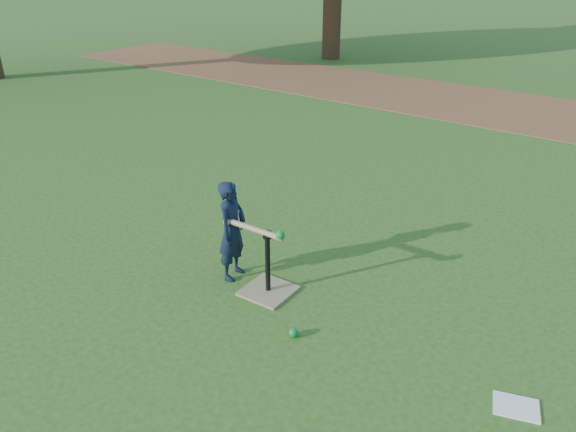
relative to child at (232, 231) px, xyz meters
The scene contains 7 objects.
ground 0.71m from the child, 20.11° to the left, with size 80.00×80.00×0.00m, color #285116.
dirt_strip 7.71m from the child, 86.37° to the left, with size 24.00×3.00×0.01m, color brown.
child is the anchor object (origin of this frame).
wiffle_ball_ground 1.17m from the child, 22.20° to the right, with size 0.08×0.08×0.08m, color #0B802D.
clipboard 2.72m from the child, ahead, with size 0.30×0.23×0.01m, color white.
batting_tee 0.57m from the child, ahead, with size 0.45×0.45×0.61m.
swing_action 0.37m from the child, ahead, with size 0.65×0.11×0.11m.
Camera 1 is at (2.67, -3.53, 2.84)m, focal length 35.00 mm.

